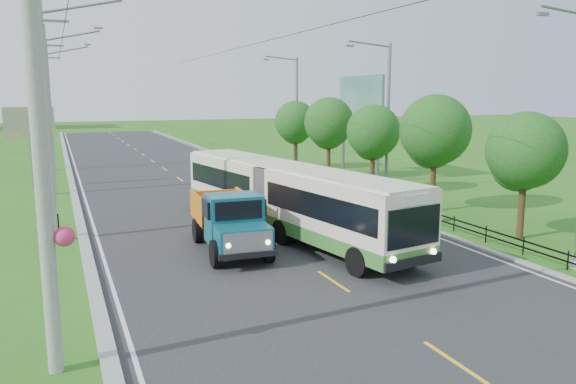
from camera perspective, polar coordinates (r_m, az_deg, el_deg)
ground at (r=18.40m, az=4.61°, el=-9.07°), size 240.00×240.00×0.00m
road at (r=36.84m, az=-9.66°, el=0.42°), size 14.00×120.00×0.02m
curb_left at (r=35.97m, az=-20.91°, el=-0.22°), size 0.40×120.00×0.15m
curb_right at (r=39.01m, az=0.63°, el=1.14°), size 0.30×120.00×0.10m
edge_line_left at (r=35.99m, az=-20.03°, el=-0.24°), size 0.12×120.00×0.00m
edge_line_right at (r=38.83m, az=-0.05°, el=1.06°), size 0.12×120.00×0.00m
centre_dash at (r=18.39m, az=4.61°, el=-9.01°), size 0.12×2.20×0.00m
railing_right at (r=34.00m, az=5.92°, el=0.22°), size 0.04×40.00×0.60m
pole_nearest at (r=12.52m, az=-23.65°, el=4.35°), size 3.51×0.44×10.00m
pole_near at (r=24.49m, az=-23.30°, el=7.04°), size 3.51×0.32×10.00m
pole_mid at (r=36.49m, az=-23.12°, el=7.71°), size 3.51×0.32×10.00m
pole_far at (r=48.48m, az=-23.04°, el=8.05°), size 3.51×0.32×10.00m
tree_second at (r=25.19m, az=22.82°, el=3.52°), size 3.18×3.26×5.30m
tree_third at (r=29.66m, az=14.64°, el=5.72°), size 3.60×3.62×6.00m
tree_fourth at (r=34.65m, az=8.62°, el=5.81°), size 3.24×3.31×5.40m
tree_fifth at (r=39.89m, az=4.16°, el=6.80°), size 3.48×3.52×5.80m
tree_back at (r=45.33m, az=0.74°, el=6.93°), size 3.30×3.36×5.50m
streetlight_mid at (r=34.88m, az=9.91°, el=7.97°), size 3.02×0.20×9.07m
streetlight_far at (r=47.31m, az=0.73°, el=8.57°), size 3.02×0.20×9.07m
planter_near at (r=27.72m, az=14.89°, el=-2.30°), size 0.64×0.64×0.67m
planter_mid at (r=34.29m, az=6.80°, el=0.26°), size 0.64×0.64×0.67m
planter_far at (r=41.37m, az=1.39°, el=1.97°), size 0.64×0.64×0.67m
billboard_left at (r=39.56m, az=-24.78°, el=5.92°), size 3.00×0.20×5.20m
billboard_right at (r=40.87m, az=7.38°, el=8.91°), size 0.24×6.00×7.30m
bus at (r=24.09m, az=-0.15°, el=-0.16°), size 5.00×15.44×2.94m
dump_truck at (r=21.60m, az=-5.97°, el=-2.59°), size 2.47×5.69×2.34m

